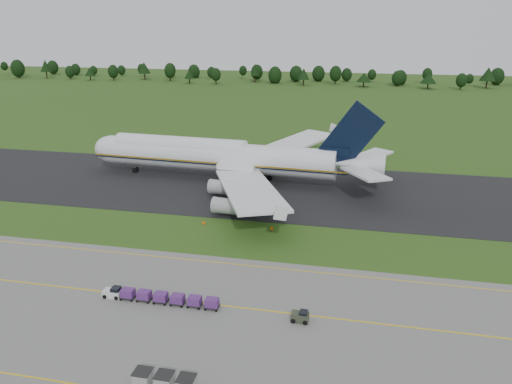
% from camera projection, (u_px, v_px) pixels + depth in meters
% --- Properties ---
extents(ground, '(600.00, 600.00, 0.00)m').
position_uv_depth(ground, '(260.00, 240.00, 87.30)').
color(ground, '#2B4C17').
rests_on(ground, ground).
extents(apron, '(300.00, 52.00, 0.06)m').
position_uv_depth(apron, '(199.00, 363.00, 55.85)').
color(apron, slate).
rests_on(apron, ground).
extents(taxiway, '(300.00, 40.00, 0.08)m').
position_uv_depth(taxiway, '(284.00, 189.00, 113.18)').
color(taxiway, black).
rests_on(taxiway, ground).
extents(apron_markings, '(300.00, 30.20, 0.01)m').
position_uv_depth(apron_markings, '(217.00, 327.00, 62.33)').
color(apron_markings, yellow).
rests_on(apron_markings, apron).
extents(tree_line, '(528.22, 22.71, 11.94)m').
position_uv_depth(tree_line, '(352.00, 75.00, 286.87)').
color(tree_line, black).
rests_on(tree_line, ground).
extents(aircraft, '(72.32, 70.47, 20.33)m').
position_uv_depth(aircraft, '(223.00, 156.00, 118.23)').
color(aircraft, white).
rests_on(aircraft, ground).
extents(baggage_train, '(16.55, 1.50, 1.44)m').
position_uv_depth(baggage_train, '(159.00, 297.00, 67.59)').
color(baggage_train, silver).
rests_on(baggage_train, apron).
extents(utility_cart, '(2.22, 1.52, 1.20)m').
position_uv_depth(utility_cart, '(300.00, 317.00, 63.37)').
color(utility_cart, '#323827').
rests_on(utility_cart, apron).
extents(uld_row, '(6.62, 1.82, 1.80)m').
position_uv_depth(uld_row, '(164.00, 381.00, 51.64)').
color(uld_row, gray).
rests_on(uld_row, apron).
extents(edge_markers, '(13.50, 0.30, 0.60)m').
position_uv_depth(edge_markers, '(237.00, 226.00, 92.46)').
color(edge_markers, '#ED5D07').
rests_on(edge_markers, ground).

